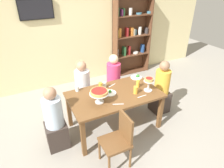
{
  "coord_description": "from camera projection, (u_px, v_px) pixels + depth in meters",
  "views": [
    {
      "loc": [
        -1.36,
        -2.61,
        2.57
      ],
      "look_at": [
        0.0,
        0.1,
        0.89
      ],
      "focal_mm": 31.27,
      "sensor_mm": 36.0,
      "label": 1
    }
  ],
  "objects": [
    {
      "name": "diner_head_west",
      "position": [
        55.0,
        123.0,
        3.16
      ],
      "size": [
        0.34,
        0.34,
        1.15
      ],
      "color": "#382D28",
      "rests_on": "ground_plane"
    },
    {
      "name": "ground_plane",
      "position": [
        114.0,
        126.0,
        3.82
      ],
      "size": [
        12.0,
        12.0,
        0.0
      ],
      "primitive_type": "plane",
      "color": "gray"
    },
    {
      "name": "dining_table",
      "position": [
        114.0,
        98.0,
        3.51
      ],
      "size": [
        1.63,
        0.93,
        0.74
      ],
      "color": "brown",
      "rests_on": "ground_plane"
    },
    {
      "name": "salad_plate_far_diner",
      "position": [
        110.0,
        93.0,
        3.47
      ],
      "size": [
        0.23,
        0.23,
        0.07
      ],
      "color": "white",
      "rests_on": "dining_table"
    },
    {
      "name": "deep_dish_pizza_stand",
      "position": [
        99.0,
        93.0,
        3.15
      ],
      "size": [
        0.32,
        0.32,
        0.22
      ],
      "color": "silver",
      "rests_on": "dining_table"
    },
    {
      "name": "diner_far_right",
      "position": [
        114.0,
        83.0,
        4.35
      ],
      "size": [
        0.34,
        0.34,
        1.15
      ],
      "rotation": [
        0.0,
        0.0,
        -1.57
      ],
      "color": "#382D28",
      "rests_on": "ground_plane"
    },
    {
      "name": "beer_glass_amber_short",
      "position": [
        100.0,
        86.0,
        3.55
      ],
      "size": [
        0.07,
        0.07,
        0.15
      ],
      "primitive_type": "cylinder",
      "color": "gold",
      "rests_on": "dining_table"
    },
    {
      "name": "water_glass_clear_far",
      "position": [
        105.0,
        85.0,
        3.64
      ],
      "size": [
        0.07,
        0.07,
        0.11
      ],
      "primitive_type": "cylinder",
      "color": "white",
      "rests_on": "dining_table"
    },
    {
      "name": "cutlery_knife_near",
      "position": [
        142.0,
        96.0,
        3.39
      ],
      "size": [
        0.18,
        0.02,
        0.0
      ],
      "primitive_type": "cube",
      "rotation": [
        0.0,
        0.0,
        0.03
      ],
      "color": "silver",
      "rests_on": "dining_table"
    },
    {
      "name": "diner_head_east",
      "position": [
        161.0,
        91.0,
        4.04
      ],
      "size": [
        0.34,
        0.34,
        1.15
      ],
      "rotation": [
        0.0,
        0.0,
        3.14
      ],
      "color": "#382D28",
      "rests_on": "ground_plane"
    },
    {
      "name": "television",
      "position": [
        36.0,
        9.0,
        4.2
      ],
      "size": [
        0.73,
        0.05,
        0.43
      ],
      "color": "black"
    },
    {
      "name": "cutlery_fork_far",
      "position": [
        112.0,
        85.0,
        3.73
      ],
      "size": [
        0.17,
        0.08,
        0.0
      ],
      "primitive_type": "cube",
      "rotation": [
        0.0,
        0.0,
        3.53
      ],
      "color": "silver",
      "rests_on": "dining_table"
    },
    {
      "name": "diner_far_left",
      "position": [
        83.0,
        91.0,
        4.04
      ],
      "size": [
        0.34,
        0.34,
        1.15
      ],
      "rotation": [
        0.0,
        0.0,
        -1.57
      ],
      "color": "#382D28",
      "rests_on": "ground_plane"
    },
    {
      "name": "beer_glass_amber_tall",
      "position": [
        136.0,
        90.0,
        3.45
      ],
      "size": [
        0.08,
        0.08,
        0.14
      ],
      "primitive_type": "cylinder",
      "color": "gold",
      "rests_on": "dining_table"
    },
    {
      "name": "salad_plate_near_diner",
      "position": [
        137.0,
        77.0,
        4.01
      ],
      "size": [
        0.23,
        0.23,
        0.07
      ],
      "color": "white",
      "rests_on": "dining_table"
    },
    {
      "name": "water_glass_clear_near",
      "position": [
        77.0,
        89.0,
        3.53
      ],
      "size": [
        0.07,
        0.07,
        0.1
      ],
      "primitive_type": "cylinder",
      "color": "white",
      "rests_on": "dining_table"
    },
    {
      "name": "cutlery_fork_near",
      "position": [
        118.0,
        104.0,
        3.18
      ],
      "size": [
        0.17,
        0.08,
        0.0
      ],
      "primitive_type": "cube",
      "rotation": [
        0.0,
        0.0,
        -0.4
      ],
      "color": "silver",
      "rests_on": "dining_table"
    },
    {
      "name": "personal_pizza_stand",
      "position": [
        149.0,
        82.0,
        3.48
      ],
      "size": [
        0.19,
        0.19,
        0.25
      ],
      "color": "silver",
      "rests_on": "dining_table"
    },
    {
      "name": "bookshelf",
      "position": [
        131.0,
        35.0,
        5.47
      ],
      "size": [
        1.14,
        0.3,
        2.21
      ],
      "color": "brown",
      "rests_on": "ground_plane"
    },
    {
      "name": "chair_near_left",
      "position": [
        119.0,
        138.0,
        2.86
      ],
      "size": [
        0.4,
        0.4,
        0.87
      ],
      "rotation": [
        0.0,
        0.0,
        1.57
      ],
      "color": "brown",
      "rests_on": "ground_plane"
    },
    {
      "name": "beer_glass_amber_spare",
      "position": [
        138.0,
        84.0,
        3.65
      ],
      "size": [
        0.07,
        0.07,
        0.14
      ],
      "primitive_type": "cylinder",
      "color": "gold",
      "rests_on": "dining_table"
    },
    {
      "name": "rear_partition",
      "position": [
        74.0,
        30.0,
        4.86
      ],
      "size": [
        8.0,
        0.12,
        2.8
      ],
      "primitive_type": "cube",
      "color": "beige",
      "rests_on": "ground_plane"
    }
  ]
}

